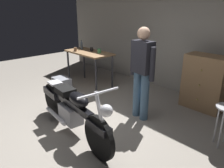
{
  "coord_description": "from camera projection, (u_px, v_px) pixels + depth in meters",
  "views": [
    {
      "loc": [
        2.73,
        -1.84,
        2.0
      ],
      "look_at": [
        0.0,
        0.7,
        0.65
      ],
      "focal_mm": 34.87,
      "sensor_mm": 36.0,
      "label": 1
    }
  ],
  "objects": [
    {
      "name": "mug_brown_stoneware",
      "position": [
        75.0,
        49.0,
        5.53
      ],
      "size": [
        0.11,
        0.08,
        0.1
      ],
      "color": "brown",
      "rests_on": "workbench"
    },
    {
      "name": "bottle",
      "position": [
        82.0,
        46.0,
        5.76
      ],
      "size": [
        0.06,
        0.06,
        0.24
      ],
      "color": "#3F4C59",
      "rests_on": "workbench"
    },
    {
      "name": "mug_black_matte",
      "position": [
        92.0,
        49.0,
        5.53
      ],
      "size": [
        0.11,
        0.08,
        0.1
      ],
      "color": "black",
      "rests_on": "workbench"
    },
    {
      "name": "workbench",
      "position": [
        89.0,
        56.0,
        5.52
      ],
      "size": [
        1.3,
        0.64,
        0.9
      ],
      "color": "#99724C",
      "rests_on": "ground_plane"
    },
    {
      "name": "wooden_dresser",
      "position": [
        205.0,
        83.0,
        4.34
      ],
      "size": [
        0.8,
        0.47,
        1.1
      ],
      "color": "#99724C",
      "rests_on": "ground_plane"
    },
    {
      "name": "person_standing",
      "position": [
        142.0,
        70.0,
        3.83
      ],
      "size": [
        0.57,
        0.26,
        1.67
      ],
      "rotation": [
        0.0,
        0.0,
        3.02
      ],
      "color": "#466481",
      "rests_on": "ground_plane"
    },
    {
      "name": "motorcycle",
      "position": [
        72.0,
        109.0,
        3.45
      ],
      "size": [
        2.19,
        0.6,
        1.0
      ],
      "rotation": [
        0.0,
        0.0,
        -0.1
      ],
      "color": "black",
      "rests_on": "ground_plane"
    },
    {
      "name": "back_wall",
      "position": [
        179.0,
        26.0,
        5.0
      ],
      "size": [
        8.0,
        0.12,
        3.1
      ],
      "primitive_type": "cube",
      "color": "gray",
      "rests_on": "ground_plane"
    },
    {
      "name": "mug_green_speckled",
      "position": [
        99.0,
        51.0,
        5.3
      ],
      "size": [
        0.12,
        0.09,
        0.1
      ],
      "color": "#3D7F4C",
      "rests_on": "workbench"
    },
    {
      "name": "storage_bin",
      "position": [
        62.0,
        84.0,
        5.35
      ],
      "size": [
        0.44,
        0.32,
        0.34
      ],
      "primitive_type": "cube",
      "color": "gray",
      "rests_on": "ground_plane"
    },
    {
      "name": "ground_plane",
      "position": [
        82.0,
        129.0,
        3.74
      ],
      "size": [
        12.0,
        12.0,
        0.0
      ],
      "primitive_type": "plane",
      "color": "gray"
    }
  ]
}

